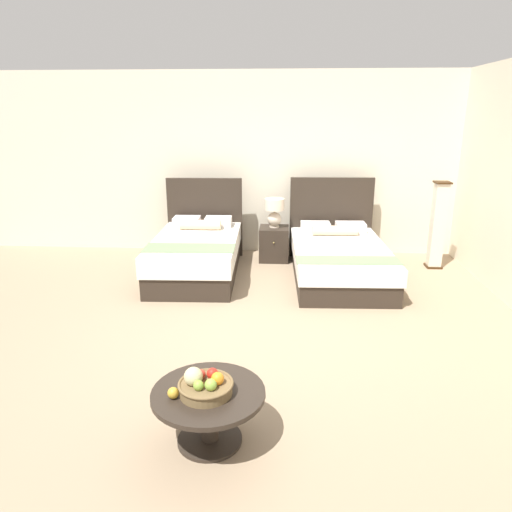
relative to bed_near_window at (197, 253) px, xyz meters
The scene contains 10 objects.
ground_plane 2.11m from the bed_near_window, 61.10° to the right, with size 9.61×9.89×0.02m, color gray.
wall_back 2.00m from the bed_near_window, 52.70° to the left, with size 9.61×0.12×2.87m, color beige.
bed_near_window is the anchor object (origin of this frame).
bed_near_corner 2.01m from the bed_near_window, ahead, with size 1.36×2.23×1.27m.
nightstand 1.32m from the bed_near_window, 34.76° to the left, with size 0.45×0.48×0.53m.
table_lamp 1.41m from the bed_near_window, 35.47° to the left, with size 0.30×0.30×0.45m.
coffee_table 3.65m from the bed_near_window, 78.25° to the right, with size 0.79×0.79×0.41m.
fruit_bowl 3.68m from the bed_near_window, 78.59° to the right, with size 0.38×0.38×0.20m.
loose_apple 3.71m from the bed_near_window, 81.88° to the right, with size 0.08×0.08×0.08m.
floor_lamp_corner 3.55m from the bed_near_window, ahead, with size 0.22×0.22×1.29m.
Camera 1 is at (0.24, -4.54, 2.24)m, focal length 32.97 mm.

